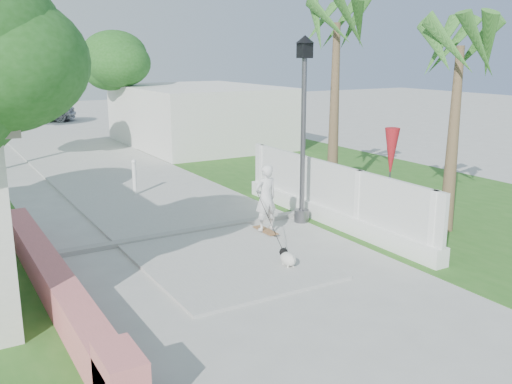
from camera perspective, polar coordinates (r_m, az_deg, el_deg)
ground at (r=8.43m, az=10.02°, el=-15.19°), size 90.00×90.00×0.00m
path_strip at (r=26.30m, az=-19.46°, el=4.19°), size 3.20×36.00×0.06m
curb at (r=13.15m, az=-7.15°, el=-4.05°), size 6.50×0.25×0.10m
grass_right at (r=18.47m, az=10.56°, el=0.88°), size 8.00×20.00×0.01m
pink_wall at (r=9.95m, az=-19.21°, el=-9.10°), size 0.45×8.20×0.80m
lattice_fence at (r=13.86m, az=7.48°, el=-1.00°), size 0.35×7.00×1.50m
building_right at (r=26.08m, az=-5.67°, el=7.65°), size 6.00×8.00×2.60m
street_lamp at (r=13.61m, az=4.76°, el=6.87°), size 0.44×0.44×4.44m
bollard at (r=16.71m, az=-12.06°, el=1.49°), size 0.14×0.14×1.09m
patio_umbrella at (r=14.15m, az=13.37°, el=3.78°), size 0.36×0.36×2.30m
tree_path_right at (r=26.78m, az=-13.15°, el=12.23°), size 3.00×3.00×4.79m
palm_far at (r=15.33m, az=8.07°, el=15.26°), size 1.80×1.80×5.30m
palm_near at (r=13.50m, az=19.70°, el=12.58°), size 1.80×1.80×4.70m
skateboarder at (r=12.20m, az=1.17°, el=-2.08°), size 1.04×2.27×1.61m
dog at (r=11.05m, az=3.16°, el=-6.60°), size 0.28×0.56×0.38m
parked_car at (r=37.07m, az=-21.12°, el=7.79°), size 4.90×3.31×1.55m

